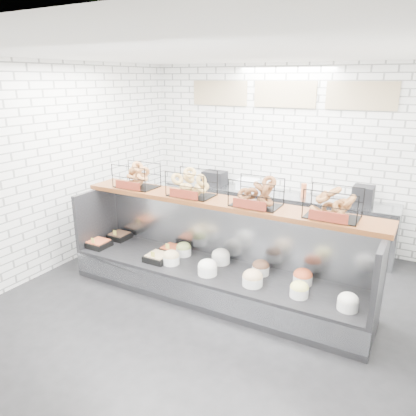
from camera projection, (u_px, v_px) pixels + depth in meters
The scene contains 5 objects.
ground at pixel (203, 306), 5.13m from camera, with size 5.50×5.50×0.00m, color black.
room_shell at pixel (226, 137), 5.01m from camera, with size 5.02×5.51×3.01m.
display_case at pixel (216, 272), 5.32m from camera, with size 4.00×0.90×1.20m.
bagel_shelf at pixel (223, 191), 5.14m from camera, with size 4.10×0.50×0.40m.
prep_counter at pixel (272, 216), 7.01m from camera, with size 4.00×0.60×1.20m.
Camera 1 is at (2.25, -3.91, 2.75)m, focal length 35.00 mm.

